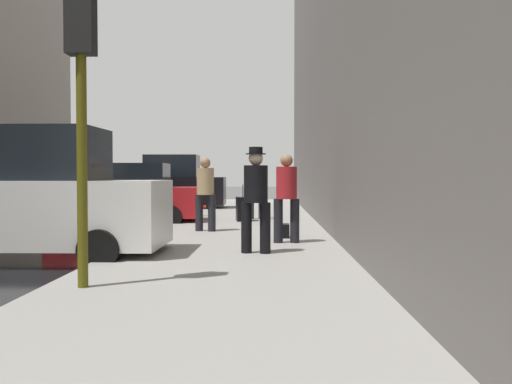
# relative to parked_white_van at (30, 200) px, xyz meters

# --- Properties ---
(sidewalk) EXTENTS (4.00, 40.00, 0.15)m
(sidewalk) POSITION_rel_parked_white_van_xyz_m (3.35, 1.00, -0.96)
(sidewalk) COLOR gray
(sidewalk) RESTS_ON ground_plane
(parked_white_van) EXTENTS (4.61, 2.09, 2.25)m
(parked_white_van) POSITION_rel_parked_white_van_xyz_m (0.00, 0.00, 0.00)
(parked_white_van) COLOR silver
(parked_white_van) RESTS_ON ground_plane
(parked_red_hatchback) EXTENTS (4.27, 2.19, 1.79)m
(parked_red_hatchback) POSITION_rel_parked_white_van_xyz_m (0.00, 6.69, -0.18)
(parked_red_hatchback) COLOR #B2191E
(parked_red_hatchback) RESTS_ON ground_plane
(parked_black_suv) EXTENTS (4.64, 2.13, 2.25)m
(parked_black_suv) POSITION_rel_parked_white_van_xyz_m (-0.00, 13.20, 0.00)
(parked_black_suv) COLOR black
(parked_black_suv) RESTS_ON ground_plane
(fire_hydrant) EXTENTS (0.42, 0.22, 0.70)m
(fire_hydrant) POSITION_rel_parked_white_van_xyz_m (1.80, 8.56, -0.54)
(fire_hydrant) COLOR red
(fire_hydrant) RESTS_ON sidewalk
(traffic_light) EXTENTS (0.32, 0.32, 3.60)m
(traffic_light) POSITION_rel_parked_white_van_xyz_m (1.85, -2.90, 1.73)
(traffic_light) COLOR #514C0F
(traffic_light) RESTS_ON sidewalk
(pedestrian_with_beanie) EXTENTS (0.53, 0.48, 1.78)m
(pedestrian_with_beanie) POSITION_rel_parked_white_van_xyz_m (3.64, 7.43, 0.10)
(pedestrian_with_beanie) COLOR #333338
(pedestrian_with_beanie) RESTS_ON sidewalk
(pedestrian_in_red_jacket) EXTENTS (0.51, 0.41, 1.71)m
(pedestrian_in_red_jacket) POSITION_rel_parked_white_van_xyz_m (4.36, 1.51, 0.07)
(pedestrian_in_red_jacket) COLOR black
(pedestrian_in_red_jacket) RESTS_ON sidewalk
(pedestrian_in_tan_coat) EXTENTS (0.53, 0.50, 1.71)m
(pedestrian_in_tan_coat) POSITION_rel_parked_white_van_xyz_m (2.54, 3.74, 0.07)
(pedestrian_in_tan_coat) COLOR black
(pedestrian_in_tan_coat) RESTS_ON sidewalk
(pedestrian_with_fedora) EXTENTS (0.52, 0.47, 1.78)m
(pedestrian_with_fedora) POSITION_rel_parked_white_van_xyz_m (3.80, 0.03, 0.10)
(pedestrian_with_fedora) COLOR black
(pedestrian_with_fedora) RESTS_ON sidewalk
(rolling_suitcase) EXTENTS (0.43, 0.60, 1.04)m
(rolling_suitcase) POSITION_rel_parked_white_van_xyz_m (3.28, 6.68, -0.54)
(rolling_suitcase) COLOR black
(rolling_suitcase) RESTS_ON sidewalk
(duffel_bag) EXTENTS (0.32, 0.44, 0.28)m
(duffel_bag) POSITION_rel_parked_white_van_xyz_m (4.29, 2.44, -0.74)
(duffel_bag) COLOR black
(duffel_bag) RESTS_ON sidewalk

